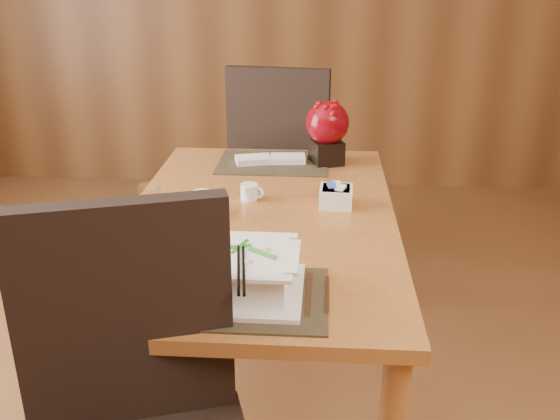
# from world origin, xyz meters

# --- Properties ---
(dining_table) EXTENTS (0.90, 1.50, 0.75)m
(dining_table) POSITION_xyz_m (0.00, 0.60, 0.65)
(dining_table) COLOR #AA672F
(dining_table) RESTS_ON ground
(placemat_near) EXTENTS (0.45, 0.33, 0.01)m
(placemat_near) POSITION_xyz_m (0.00, 0.05, 0.75)
(placemat_near) COLOR black
(placemat_near) RESTS_ON dining_table
(placemat_far) EXTENTS (0.45, 0.33, 0.01)m
(placemat_far) POSITION_xyz_m (0.00, 1.15, 0.75)
(placemat_far) COLOR black
(placemat_far) RESTS_ON dining_table
(soup_setting) EXTENTS (0.29, 0.29, 0.12)m
(soup_setting) POSITION_xyz_m (0.02, 0.07, 0.81)
(soup_setting) COLOR white
(soup_setting) RESTS_ON dining_table
(coffee_cup) EXTENTS (0.14, 0.14, 0.08)m
(coffee_cup) POSITION_xyz_m (-0.19, 0.59, 0.78)
(coffee_cup) COLOR white
(coffee_cup) RESTS_ON dining_table
(water_glass) EXTENTS (0.09, 0.09, 0.16)m
(water_glass) POSITION_xyz_m (-0.32, 0.43, 0.83)
(water_glass) COLOR white
(water_glass) RESTS_ON dining_table
(creamer_jug) EXTENTS (0.10, 0.10, 0.06)m
(creamer_jug) POSITION_xyz_m (-0.05, 0.73, 0.78)
(creamer_jug) COLOR white
(creamer_jug) RESTS_ON dining_table
(sugar_caddy) EXTENTS (0.12, 0.12, 0.07)m
(sugar_caddy) POSITION_xyz_m (0.25, 0.69, 0.78)
(sugar_caddy) COLOR white
(sugar_caddy) RESTS_ON dining_table
(berry_decor) EXTENTS (0.18, 0.18, 0.26)m
(berry_decor) POSITION_xyz_m (0.22, 1.16, 0.90)
(berry_decor) COLOR black
(berry_decor) RESTS_ON dining_table
(napkins_far) EXTENTS (0.30, 0.15, 0.03)m
(napkins_far) POSITION_xyz_m (0.00, 1.15, 0.77)
(napkins_far) COLOR white
(napkins_far) RESTS_ON dining_table
(bread_plate) EXTENTS (0.14, 0.14, 0.01)m
(bread_plate) POSITION_xyz_m (-0.28, -0.07, 0.75)
(bread_plate) COLOR white
(bread_plate) RESTS_ON dining_table
(far_chair) EXTENTS (0.57, 0.57, 1.08)m
(far_chair) POSITION_xyz_m (0.01, 1.65, 0.61)
(far_chair) COLOR black
(far_chair) RESTS_ON ground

